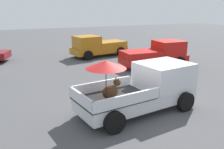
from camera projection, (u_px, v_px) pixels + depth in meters
name	position (u px, v px, depth m)	size (l,w,h in m)	color
ground_plane	(137.00, 112.00, 10.18)	(80.00, 80.00, 0.00)	#4C4C4F
pickup_truck_main	(145.00, 87.00, 10.10)	(5.28, 2.89, 2.40)	black
pickup_truck_red	(97.00, 46.00, 21.00)	(5.05, 2.84, 1.80)	black
pickup_truck_far	(156.00, 54.00, 17.54)	(4.85, 2.27, 1.80)	black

